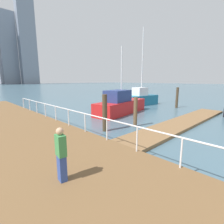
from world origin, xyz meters
TOP-DOWN VIEW (x-y plane):
  - ground_plane at (0.00, 20.00)m, footprint 300.00×300.00m
  - floating_dock at (3.90, 8.07)m, footprint 14.81×2.00m
  - boardwalk_railing at (-3.15, 7.81)m, footprint 0.06×27.43m
  - dock_piling_0 at (10.96, 11.79)m, footprint 0.30×0.30m
  - dock_piling_2 at (-1.42, 10.83)m, footprint 0.31×0.31m
  - dock_piling_4 at (0.89, 10.15)m, footprint 0.27×0.27m
  - moored_boat_0 at (9.67, 16.11)m, footprint 4.85×2.55m
  - moored_boat_3 at (3.62, 14.16)m, footprint 6.94×3.28m
  - pedestrian_1 at (-6.32, 7.17)m, footprint 0.26×0.38m
  - skyline_tower_4 at (27.75, 159.00)m, footprint 12.37×11.42m
  - skyline_tower_5 at (40.11, 149.97)m, footprint 12.78×9.22m

SIDE VIEW (x-z plane):
  - ground_plane at x=0.00m, z-range 0.00..0.00m
  - floating_dock at x=3.90m, z-range 0.00..0.18m
  - moored_boat_3 at x=3.62m, z-range -2.33..4.09m
  - moored_boat_0 at x=9.67m, z-range -3.96..5.75m
  - dock_piling_4 at x=0.89m, z-range 0.00..2.09m
  - dock_piling_2 at x=-1.42m, z-range 0.00..2.40m
  - dock_piling_0 at x=10.96m, z-range 0.00..2.44m
  - pedestrian_1 at x=-6.32m, z-range 0.42..2.03m
  - boardwalk_railing at x=-3.15m, z-range 0.71..1.79m
  - skyline_tower_4 at x=27.75m, z-range 0.00..54.42m
  - skyline_tower_5 at x=40.11m, z-range 0.00..85.71m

